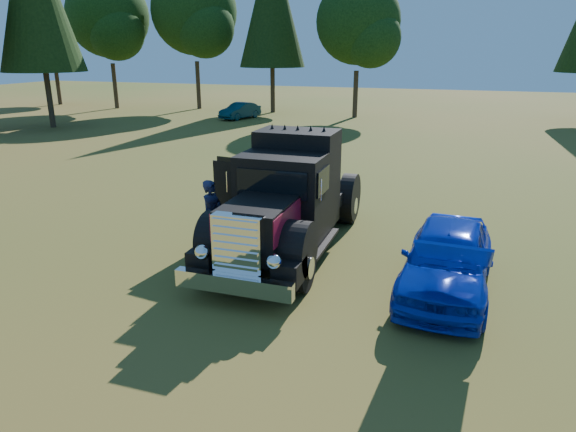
# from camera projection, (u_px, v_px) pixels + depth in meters

# --- Properties ---
(ground) EXTENTS (120.00, 120.00, 0.00)m
(ground) POSITION_uv_depth(u_px,v_px,m) (266.00, 287.00, 11.30)
(ground) COLOR #355318
(ground) RESTS_ON ground
(treeline) EXTENTS (72.10, 24.04, 13.84)m
(treeline) POSITION_uv_depth(u_px,v_px,m) (359.00, 7.00, 34.38)
(treeline) COLOR #2D2116
(treeline) RESTS_ON ground
(diamond_t_truck) EXTENTS (3.37, 7.16, 3.00)m
(diamond_t_truck) POSITION_uv_depth(u_px,v_px,m) (287.00, 203.00, 12.94)
(diamond_t_truck) COLOR black
(diamond_t_truck) RESTS_ON ground
(hotrod_coupe) EXTENTS (2.03, 4.54, 1.89)m
(hotrod_coupe) POSITION_uv_depth(u_px,v_px,m) (447.00, 259.00, 10.87)
(hotrod_coupe) COLOR #072898
(hotrod_coupe) RESTS_ON ground
(spectator_near) EXTENTS (0.54, 0.74, 1.85)m
(spectator_near) POSITION_uv_depth(u_px,v_px,m) (212.00, 215.00, 13.15)
(spectator_near) COLOR #1D2545
(spectator_near) RESTS_ON ground
(spectator_far) EXTENTS (0.85, 0.94, 1.58)m
(spectator_far) POSITION_uv_depth(u_px,v_px,m) (215.00, 226.00, 12.77)
(spectator_far) COLOR navy
(spectator_far) RESTS_ON ground
(distant_teal_car) EXTENTS (2.20, 3.77, 1.17)m
(distant_teal_car) POSITION_uv_depth(u_px,v_px,m) (240.00, 111.00, 38.05)
(distant_teal_car) COLOR #0A3C40
(distant_teal_car) RESTS_ON ground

